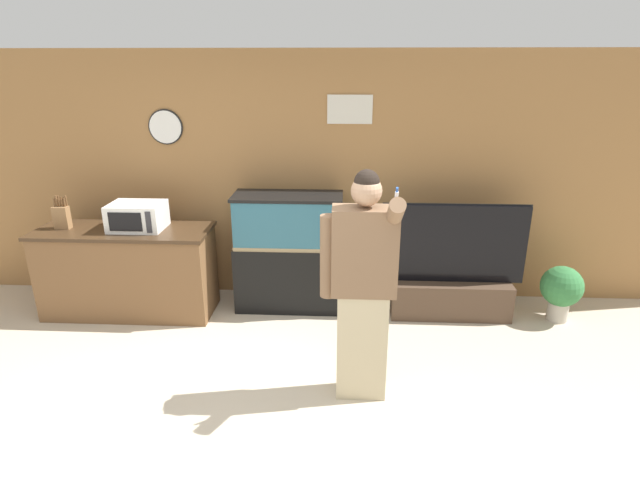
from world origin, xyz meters
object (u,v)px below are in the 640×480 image
(knife_block, at_px, (62,216))
(aquarium_on_stand, at_px, (289,252))
(microwave, at_px, (137,216))
(counter_island, at_px, (128,271))
(person_standing, at_px, (362,285))
(tv_on_stand, at_px, (450,284))
(potted_plant, at_px, (561,289))

(knife_block, relative_size, aquarium_on_stand, 0.27)
(microwave, xyz_separation_m, aquarium_on_stand, (1.47, 0.20, -0.42))
(aquarium_on_stand, bearing_deg, microwave, -172.20)
(counter_island, distance_m, person_standing, 2.69)
(knife_block, distance_m, person_standing, 3.19)
(tv_on_stand, bearing_deg, counter_island, -178.06)
(potted_plant, bearing_deg, microwave, -179.76)
(counter_island, distance_m, tv_on_stand, 3.29)
(aquarium_on_stand, relative_size, tv_on_stand, 0.85)
(microwave, distance_m, potted_plant, 4.26)
(tv_on_stand, xyz_separation_m, person_standing, (-0.95, -1.37, 0.59))
(knife_block, bearing_deg, person_standing, -23.06)
(counter_island, bearing_deg, tv_on_stand, 1.94)
(knife_block, height_order, aquarium_on_stand, knife_block)
(knife_block, bearing_deg, counter_island, 0.67)
(aquarium_on_stand, bearing_deg, potted_plant, -3.83)
(knife_block, relative_size, potted_plant, 0.58)
(counter_island, relative_size, knife_block, 5.18)
(microwave, height_order, potted_plant, microwave)
(counter_island, bearing_deg, potted_plant, 0.49)
(aquarium_on_stand, bearing_deg, knife_block, -174.15)
(counter_island, bearing_deg, aquarium_on_stand, 7.72)
(aquarium_on_stand, xyz_separation_m, tv_on_stand, (1.66, -0.11, -0.27))
(aquarium_on_stand, xyz_separation_m, potted_plant, (2.74, -0.18, -0.27))
(microwave, height_order, tv_on_stand, tv_on_stand)
(aquarium_on_stand, bearing_deg, person_standing, -64.34)
(person_standing, bearing_deg, potted_plant, 32.48)
(counter_island, xyz_separation_m, tv_on_stand, (3.29, 0.11, -0.11))
(knife_block, xyz_separation_m, potted_plant, (4.96, 0.04, -0.69))
(counter_island, bearing_deg, person_standing, -28.24)
(knife_block, bearing_deg, potted_plant, 0.51)
(counter_island, relative_size, potted_plant, 3.02)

